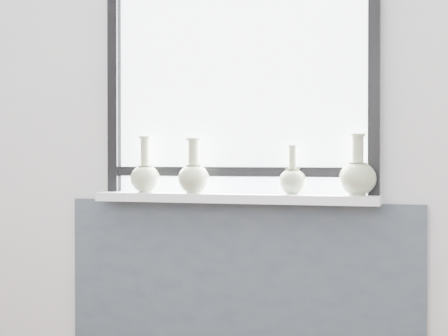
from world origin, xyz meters
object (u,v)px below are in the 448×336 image
(windowsill, at_px, (234,198))
(vase_b, at_px, (194,175))
(vase_d, at_px, (358,175))
(vase_c, at_px, (292,179))
(vase_a, at_px, (145,175))

(windowsill, distance_m, vase_b, 0.22)
(vase_b, distance_m, vase_d, 0.75)
(vase_c, relative_size, vase_d, 0.82)
(windowsill, distance_m, vase_c, 0.28)
(windowsill, height_order, vase_c, vase_c)
(vase_b, bearing_deg, windowsill, 8.29)
(vase_b, xyz_separation_m, vase_d, (0.75, 0.02, 0.00))
(windowsill, bearing_deg, vase_d, -0.69)
(windowsill, height_order, vase_a, vase_a)
(windowsill, relative_size, vase_d, 4.91)
(vase_a, xyz_separation_m, vase_d, (1.00, -0.00, 0.01))
(vase_d, bearing_deg, vase_a, 179.90)
(windowsill, bearing_deg, vase_c, 1.64)
(vase_a, bearing_deg, vase_c, 1.03)
(vase_a, distance_m, vase_c, 0.71)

